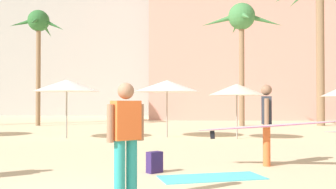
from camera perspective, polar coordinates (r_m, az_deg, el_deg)
The scene contains 10 objects.
hotel_pink at distance 35.75m, azimuth 13.05°, elevation 11.12°, with size 18.44×8.61×17.89m, color #DB9989.
palm_tree_far_left at distance 25.24m, azimuth -18.10°, elevation 8.87°, with size 3.38×3.29×6.92m.
palm_tree_right at distance 24.20m, azimuth 10.52°, elevation 10.04°, with size 4.86×4.84×7.27m.
cafe_umbrella_1 at distance 15.44m, azimuth 9.85°, elevation 0.71°, with size 2.19×2.19×2.11m.
cafe_umbrella_2 at distance 15.93m, azimuth -0.15°, elevation 1.23°, with size 2.65×2.65×2.29m.
cafe_umbrella_4 at distance 15.92m, azimuth -14.35°, elevation 1.26°, with size 2.54×2.54×2.29m.
beach_towel at distance 7.57m, azimuth 6.31°, elevation -11.76°, with size 1.94×0.81×0.01m, color #4CC6D6.
backpack at distance 8.03m, azimuth -2.00°, elevation -9.74°, with size 0.35×0.35×0.42m.
person_far_right at distance 8.99m, azimuth 14.12°, elevation -3.97°, with size 3.10×0.95×1.80m.
person_mid_left at distance 5.78m, azimuth -6.09°, elevation -5.89°, with size 0.53×0.45×1.69m.
Camera 1 is at (1.39, -4.60, 1.41)m, focal length 42.44 mm.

